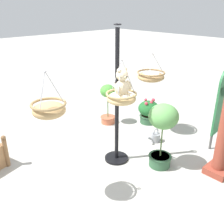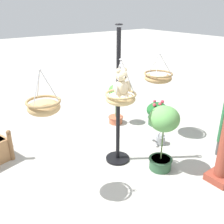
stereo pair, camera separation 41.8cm
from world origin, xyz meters
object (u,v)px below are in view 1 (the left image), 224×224
Objects in this scene: display_pole_central at (117,123)px; display_sign_board at (222,101)px; potted_plant_fern_front at (108,102)px; hanging_basket_with_teddy at (121,97)px; teddy_bear at (122,85)px; potted_plant_flowering_red at (163,128)px; hanging_basket_left_high at (151,76)px; watering_can at (155,137)px; potted_plant_small_succulent at (149,111)px; hanging_basket_right_low at (49,109)px.

display_sign_board is at bearing 151.79° from display_pole_central.
hanging_basket_with_teddy is at bearing 54.28° from potted_plant_fern_front.
teddy_bear is 0.40× the size of potted_plant_flowering_red.
hanging_basket_left_high is at bearing -166.72° from display_pole_central.
hanging_basket_with_teddy is at bearing -36.69° from potted_plant_flowering_red.
watering_can is (0.23, 0.39, -1.21)m from hanging_basket_left_high.
teddy_bear is at bearing -19.89° from display_sign_board.
display_pole_central reaches higher than teddy_bear.
hanging_basket_left_high is 0.36× the size of display_sign_board.
hanging_basket_left_high reaches higher than display_sign_board.
potted_plant_small_succulent is (-1.84, -0.89, -1.24)m from teddy_bear.
teddy_bear is at bearing 174.36° from hanging_basket_right_low.
potted_plant_fern_front is (-1.10, -1.55, -1.00)m from teddy_bear.
hanging_basket_right_low is (2.66, 0.46, 0.14)m from hanging_basket_left_high.
hanging_basket_with_teddy is 1.51× the size of teddy_bear.
display_pole_central is 0.85m from teddy_bear.
hanging_basket_left_high is 1.42m from potted_plant_flowering_red.
potted_plant_flowering_red reaches higher than potted_plant_small_succulent.
hanging_basket_left_high is 1.70× the size of watering_can.
hanging_basket_right_low is 0.63× the size of potted_plant_fern_front.
hanging_basket_right_low reaches higher than watering_can.
display_sign_board is (-3.25, 0.85, -0.49)m from hanging_basket_right_low.
teddy_bear is 1.36× the size of watering_can.
potted_plant_flowering_red is at bearing 163.67° from hanging_basket_right_low.
hanging_basket_with_teddy is 2.28m from potted_plant_small_succulent.
hanging_basket_left_high is 1.13m from potted_plant_small_succulent.
watering_can is at bearing 48.07° from potted_plant_small_succulent.
potted_plant_flowering_red is at bearing 43.35° from watering_can.
display_pole_central is at bearing 13.28° from hanging_basket_left_high.
potted_plant_small_succulent is at bearing -83.43° from display_sign_board.
display_pole_central is at bearing -57.92° from potted_plant_flowering_red.
display_pole_central is at bearing -28.21° from display_sign_board.
hanging_basket_left_high reaches higher than potted_plant_flowering_red.
hanging_basket_right_low is at bearing 1.61° from watering_can.
hanging_basket_right_low is (1.22, -0.12, -0.09)m from teddy_bear.
display_sign_board reaches higher than potted_plant_small_succulent.
hanging_basket_left_high is 1.29m from potted_plant_fern_front.
display_sign_board is (-1.88, 1.01, 0.21)m from display_pole_central.
potted_plant_flowering_red reaches higher than potted_plant_fern_front.
potted_plant_small_succulent is at bearing -131.93° from watering_can.
display_sign_board is (-0.59, 1.31, -0.35)m from hanging_basket_left_high.
teddy_bear reaches higher than display_sign_board.
teddy_bear is at bearing 25.93° from potted_plant_small_succulent.
potted_plant_small_succulent is 1.77m from display_sign_board.
teddy_bear reaches higher than watering_can.
potted_plant_fern_front is at bearing -71.10° from hanging_basket_left_high.
potted_plant_small_succulent is 0.97m from watering_can.
display_pole_central is at bearing 53.41° from potted_plant_fern_front.
potted_plant_small_succulent is at bearing -159.81° from display_pole_central.
potted_plant_flowering_red is (0.86, 0.98, -0.56)m from hanging_basket_left_high.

